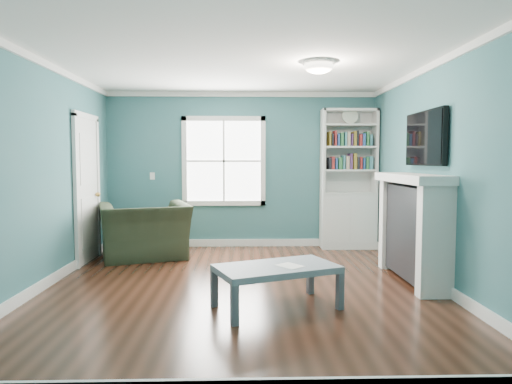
{
  "coord_description": "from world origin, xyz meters",
  "views": [
    {
      "loc": [
        0.03,
        -5.21,
        1.47
      ],
      "look_at": [
        0.19,
        0.4,
        1.07
      ],
      "focal_mm": 32.0,
      "sensor_mm": 36.0,
      "label": 1
    }
  ],
  "objects": [
    {
      "name": "floor",
      "position": [
        0.0,
        0.0,
        0.0
      ],
      "size": [
        5.0,
        5.0,
        0.0
      ],
      "primitive_type": "plane",
      "color": "black",
      "rests_on": "ground"
    },
    {
      "name": "room_walls",
      "position": [
        0.0,
        0.0,
        1.58
      ],
      "size": [
        5.0,
        5.0,
        5.0
      ],
      "color": "#2F666B",
      "rests_on": "ground"
    },
    {
      "name": "trim",
      "position": [
        0.0,
        0.0,
        1.24
      ],
      "size": [
        4.5,
        5.0,
        2.6
      ],
      "color": "white",
      "rests_on": "ground"
    },
    {
      "name": "window",
      "position": [
        -0.3,
        2.49,
        1.45
      ],
      "size": [
        1.4,
        0.06,
        1.5
      ],
      "color": "white",
      "rests_on": "room_walls"
    },
    {
      "name": "bookshelf",
      "position": [
        1.77,
        2.3,
        0.92
      ],
      "size": [
        0.9,
        0.35,
        2.31
      ],
      "color": "silver",
      "rests_on": "ground"
    },
    {
      "name": "fireplace",
      "position": [
        2.08,
        0.2,
        0.64
      ],
      "size": [
        0.44,
        1.58,
        1.3
      ],
      "color": "black",
      "rests_on": "ground"
    },
    {
      "name": "tv",
      "position": [
        2.2,
        0.2,
        1.72
      ],
      "size": [
        0.06,
        1.1,
        0.65
      ],
      "primitive_type": "cube",
      "color": "black",
      "rests_on": "fireplace"
    },
    {
      "name": "door",
      "position": [
        -2.22,
        1.4,
        1.07
      ],
      "size": [
        0.12,
        0.98,
        2.17
      ],
      "color": "silver",
      "rests_on": "ground"
    },
    {
      "name": "ceiling_fixture",
      "position": [
        0.9,
        0.1,
        2.55
      ],
      "size": [
        0.38,
        0.38,
        0.15
      ],
      "color": "white",
      "rests_on": "room_walls"
    },
    {
      "name": "light_switch",
      "position": [
        -1.5,
        2.48,
        1.2
      ],
      "size": [
        0.08,
        0.01,
        0.12
      ],
      "primitive_type": "cube",
      "color": "white",
      "rests_on": "room_walls"
    },
    {
      "name": "recliner",
      "position": [
        -1.45,
        1.6,
        0.55
      ],
      "size": [
        1.46,
        1.18,
        1.1
      ],
      "primitive_type": "imported",
      "rotation": [
        0.0,
        0.0,
        -2.82
      ],
      "color": "#242E1D",
      "rests_on": "ground"
    },
    {
      "name": "coffee_table",
      "position": [
        0.36,
        -0.77,
        0.37
      ],
      "size": [
        1.32,
        1.03,
        0.43
      ],
      "rotation": [
        0.0,
        0.0,
        0.38
      ],
      "color": "#4B505A",
      "rests_on": "ground"
    },
    {
      "name": "paper_sheet",
      "position": [
        0.49,
        -0.79,
        0.43
      ],
      "size": [
        0.31,
        0.32,
        0.0
      ],
      "primitive_type": "cube",
      "rotation": [
        0.0,
        0.0,
        0.69
      ],
      "color": "white",
      "rests_on": "coffee_table"
    }
  ]
}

